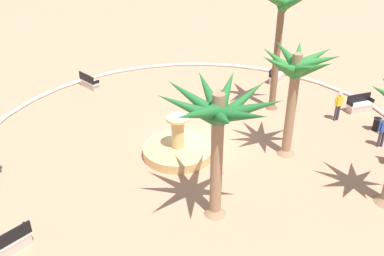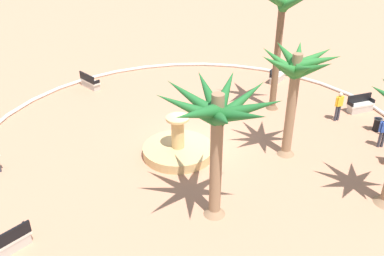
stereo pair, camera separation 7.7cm
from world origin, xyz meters
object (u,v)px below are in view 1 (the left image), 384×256
palm_tree_by_curb (281,16)px  palm_tree_near_fountain (218,118)px  bench_east (360,106)px  person_cyclist_photo (338,105)px  bench_west (276,77)px  bench_southeast (89,83)px  bench_north (9,244)px  person_cyclist_helmet (383,130)px  palm_tree_far_side (296,74)px  fountain (178,149)px  trash_bin (377,124)px

palm_tree_by_curb → palm_tree_near_fountain: bearing=138.2°
bench_east → person_cyclist_photo: bearing=104.3°
bench_west → bench_southeast: same height
bench_north → palm_tree_by_curb: bearing=-63.8°
person_cyclist_helmet → person_cyclist_photo: bearing=5.5°
bench_east → palm_tree_far_side: bearing=112.2°
bench_west → person_cyclist_helmet: bearing=-176.2°
palm_tree_far_side → bench_west: (8.20, -4.14, -3.77)m
bench_southeast → person_cyclist_photo: size_ratio=0.98×
person_cyclist_helmet → palm_tree_far_side: bearing=78.3°
bench_west → bench_north: 19.67m
palm_tree_far_side → palm_tree_by_curb: bearing=-21.7°
person_cyclist_photo → palm_tree_by_curb: bearing=45.7°
bench_southeast → person_cyclist_photo: (-9.20, -12.31, 0.60)m
fountain → trash_bin: 10.76m
fountain → trash_bin: bearing=-96.6°
palm_tree_by_curb → trash_bin: palm_tree_by_curb is taller
palm_tree_far_side → person_cyclist_photo: (2.12, -4.46, -3.17)m
person_cyclist_helmet → bench_north: bearing=94.6°
palm_tree_far_side → bench_west: bearing=-26.8°
bench_west → bench_southeast: size_ratio=0.96×
fountain → bench_west: 11.20m
palm_tree_near_fountain → bench_southeast: (14.23, 2.94, -3.89)m
palm_tree_near_fountain → palm_tree_far_side: (2.91, -4.91, -0.12)m
palm_tree_by_curb → palm_tree_far_side: size_ratio=1.31×
bench_west → trash_bin: 7.94m
bench_north → fountain: bearing=-61.7°
bench_north → trash_bin: 18.40m
trash_bin → person_cyclist_photo: 2.20m
palm_tree_near_fountain → trash_bin: 11.82m
bench_west → bench_north: bearing=122.5°
trash_bin → palm_tree_near_fountain: bearing=107.4°
palm_tree_by_curb → palm_tree_far_side: bearing=158.3°
bench_southeast → trash_bin: (-10.89, -13.60, 0.04)m
bench_north → bench_southeast: same height
person_cyclist_helmet → fountain: bearing=74.7°
palm_tree_near_fountain → bench_west: size_ratio=3.41×
bench_southeast → person_cyclist_helmet: bearing=-134.3°
palm_tree_by_curb → palm_tree_far_side: (-4.66, 1.85, -1.29)m
palm_tree_near_fountain → person_cyclist_photo: palm_tree_near_fountain is taller
bench_west → bench_east: bearing=-157.9°
palm_tree_near_fountain → palm_tree_by_curb: bearing=-41.8°
palm_tree_by_curb → bench_east: (-2.04, -4.56, -5.07)m
trash_bin → person_cyclist_photo: size_ratio=0.43×
palm_tree_far_side → bench_southeast: size_ratio=3.20×
person_cyclist_photo → palm_tree_near_fountain: bearing=118.2°
palm_tree_by_curb → bench_east: 7.11m
bench_west → palm_tree_near_fountain: bearing=140.8°
fountain → trash_bin: size_ratio=4.64×
person_cyclist_photo → bench_north: bearing=104.9°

